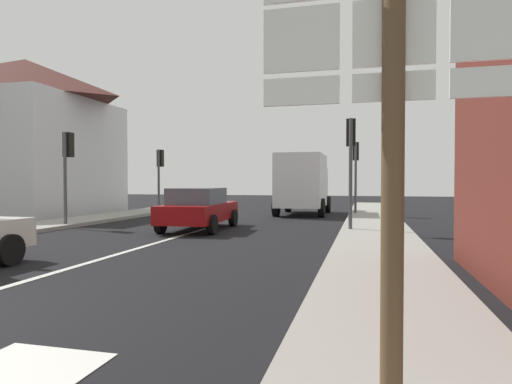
% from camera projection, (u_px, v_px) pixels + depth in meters
% --- Properties ---
extents(ground_plane, '(80.00, 80.00, 0.00)m').
position_uv_depth(ground_plane, '(194.00, 232.00, 14.64)').
color(ground_plane, black).
extents(sidewalk_right, '(2.24, 44.00, 0.14)m').
position_uv_depth(sidewalk_right, '(379.00, 244.00, 11.26)').
color(sidewalk_right, gray).
rests_on(sidewalk_right, ground).
extents(sidewalk_left, '(2.24, 44.00, 0.14)m').
position_uv_depth(sidewalk_left, '(0.00, 232.00, 14.13)').
color(sidewalk_left, gray).
rests_on(sidewalk_left, ground).
extents(lane_centre_stripe, '(0.16, 12.00, 0.01)m').
position_uv_depth(lane_centre_stripe, '(132.00, 250.00, 10.76)').
color(lane_centre_stripe, silver).
rests_on(lane_centre_stripe, ground).
extents(clapboard_house_left, '(7.89, 8.96, 8.16)m').
position_uv_depth(clapboard_house_left, '(26.00, 136.00, 23.19)').
color(clapboard_house_left, silver).
rests_on(clapboard_house_left, ground).
extents(sedan_far, '(2.13, 4.28, 1.47)m').
position_uv_depth(sedan_far, '(199.00, 208.00, 15.32)').
color(sedan_far, maroon).
rests_on(sedan_far, ground).
extents(delivery_truck, '(2.49, 5.00, 3.05)m').
position_uv_depth(delivery_truck, '(303.00, 183.00, 22.39)').
color(delivery_truck, silver).
rests_on(delivery_truck, ground).
extents(route_sign_post, '(1.66, 0.14, 3.20)m').
position_uv_depth(route_sign_post, '(393.00, 130.00, 2.72)').
color(route_sign_post, brown).
rests_on(route_sign_post, ground).
extents(traffic_light_far_right, '(0.30, 0.49, 3.66)m').
position_uv_depth(traffic_light_far_right, '(356.00, 161.00, 21.86)').
color(traffic_light_far_right, '#47474C').
rests_on(traffic_light_far_right, ground).
extents(traffic_light_near_left, '(0.30, 0.49, 3.50)m').
position_uv_depth(traffic_light_near_left, '(68.00, 157.00, 16.09)').
color(traffic_light_near_left, '#47474C').
rests_on(traffic_light_near_left, ground).
extents(traffic_light_near_right, '(0.30, 0.49, 3.77)m').
position_uv_depth(traffic_light_near_right, '(351.00, 148.00, 14.46)').
color(traffic_light_near_right, '#47474C').
rests_on(traffic_light_near_right, ground).
extents(traffic_light_far_left, '(0.30, 0.49, 3.40)m').
position_uv_depth(traffic_light_far_left, '(160.00, 166.00, 23.33)').
color(traffic_light_far_left, '#47474C').
rests_on(traffic_light_far_left, ground).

